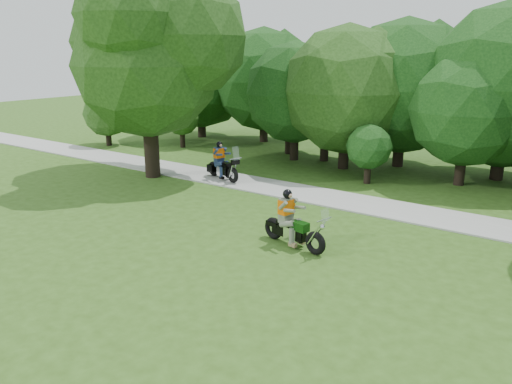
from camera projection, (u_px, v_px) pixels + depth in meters
The scene contains 6 objects.
ground at pixel (259, 290), 12.13m from camera, with size 100.00×100.00×0.00m, color #2F4D16.
walkway at pixel (383, 208), 18.41m from camera, with size 60.00×2.20×0.06m, color #9C9C97.
tree_line at pixel (447, 93), 22.64m from camera, with size 40.42×11.17×7.77m.
big_tree_west at pixel (151, 47), 21.78m from camera, with size 8.64×6.56×9.96m.
chopper_motorcycle at pixel (291, 225), 14.77m from camera, with size 2.37×0.89×1.71m.
touring_motorcycle at pixel (221, 165), 22.25m from camera, with size 2.17×1.11×1.69m.
Camera 1 is at (6.30, -9.03, 5.64)m, focal length 35.00 mm.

